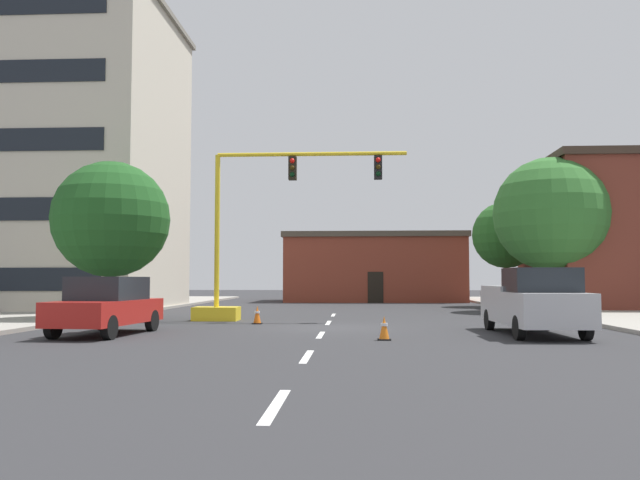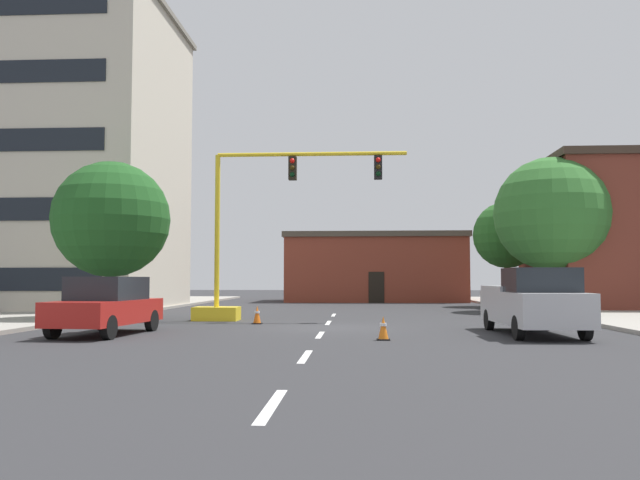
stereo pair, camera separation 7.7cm
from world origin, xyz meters
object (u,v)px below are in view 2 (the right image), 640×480
traffic_signal_gantry (243,266)px  traffic_cone_roadside_b (257,315)px  tree_right_mid (551,214)px  sedan_red_near_left (106,305)px  tree_left_near (111,219)px  pickup_truck_silver (533,302)px  tree_right_far (507,235)px  traffic_cone_roadside_a (383,328)px

traffic_signal_gantry → traffic_cone_roadside_b: traffic_signal_gantry is taller
tree_right_mid → sedan_red_near_left: (-17.58, -15.02, -4.16)m
traffic_signal_gantry → tree_left_near: bearing=-175.2°
pickup_truck_silver → sedan_red_near_left: bearing=-177.1°
tree_right_mid → tree_right_far: bearing=98.1°
tree_right_mid → pickup_truck_silver: (-4.78, -14.37, -4.07)m
traffic_cone_roadside_a → tree_left_near: bearing=143.8°
traffic_signal_gantry → tree_right_far: (13.76, 14.39, 2.16)m
tree_left_near → tree_right_far: tree_left_near is taller
tree_right_mid → traffic_cone_roadside_b: size_ratio=11.62×
traffic_cone_roadside_a → traffic_cone_roadside_b: bearing=125.3°
tree_right_mid → pickup_truck_silver: size_ratio=1.47×
sedan_red_near_left → traffic_cone_roadside_a: size_ratio=6.99×
traffic_cone_roadside_b → tree_right_far: bearing=51.8°
tree_right_far → sedan_red_near_left: size_ratio=1.39×
tree_right_mid → traffic_signal_gantry: bearing=-151.1°
tree_right_far → pickup_truck_silver: (-3.88, -20.68, -3.40)m
tree_left_near → traffic_cone_roadside_b: 7.40m
traffic_signal_gantry → tree_right_mid: bearing=28.9°
traffic_signal_gantry → tree_right_mid: (14.66, 8.08, 2.83)m
tree_left_near → traffic_cone_roadside_b: size_ratio=9.36×
tree_right_far → traffic_cone_roadside_a: bearing=-110.4°
traffic_cone_roadside_a → pickup_truck_silver: bearing=23.3°
traffic_signal_gantry → sedan_red_near_left: bearing=-112.8°
pickup_truck_silver → sedan_red_near_left: 12.82m
traffic_signal_gantry → tree_left_near: size_ratio=1.34×
traffic_cone_roadside_b → tree_left_near: bearing=166.3°
traffic_cone_roadside_a → sedan_red_near_left: bearing=171.0°
tree_right_mid → traffic_cone_roadside_a: 19.38m
tree_right_mid → pickup_truck_silver: tree_right_mid is taller
tree_right_mid → sedan_red_near_left: size_ratio=1.73×
traffic_signal_gantry → pickup_truck_silver: bearing=-32.5°
pickup_truck_silver → traffic_signal_gantry: bearing=147.5°
traffic_cone_roadside_b → tree_right_mid: bearing=36.1°
tree_left_near → traffic_cone_roadside_b: bearing=-13.7°
traffic_signal_gantry → traffic_cone_roadside_b: size_ratio=12.52×
tree_right_far → pickup_truck_silver: bearing=-100.6°
tree_left_near → tree_right_mid: size_ratio=0.81×
pickup_truck_silver → traffic_cone_roadside_a: 4.99m
tree_right_far → traffic_cone_roadside_a: (-8.43, -22.63, -4.05)m
pickup_truck_silver → traffic_cone_roadside_b: size_ratio=7.91×
traffic_signal_gantry → traffic_cone_roadside_a: 10.00m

